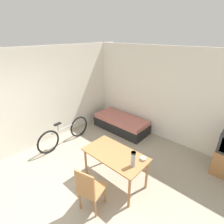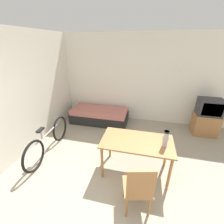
{
  "view_description": "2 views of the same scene",
  "coord_description": "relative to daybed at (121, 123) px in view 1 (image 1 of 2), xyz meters",
  "views": [
    {
      "loc": [
        2.08,
        -1.01,
        2.99
      ],
      "look_at": [
        -0.71,
        2.1,
        1.09
      ],
      "focal_mm": 28.0,
      "sensor_mm": 36.0,
      "label": 1
    },
    {
      "loc": [
        0.28,
        -1.16,
        2.4
      ],
      "look_at": [
        -0.47,
        1.97,
        0.9
      ],
      "focal_mm": 24.0,
      "sensor_mm": 36.0,
      "label": 2
    }
  ],
  "objects": [
    {
      "name": "ground_plane",
      "position": [
        1.14,
        -3.04,
        -0.22
      ],
      "size": [
        20.0,
        20.0,
        0.0
      ],
      "primitive_type": "plane",
      "color": "#9E937F"
    },
    {
      "name": "wooden_chair",
      "position": [
        1.45,
        -2.68,
        0.3
      ],
      "size": [
        0.5,
        0.5,
        0.95
      ],
      "color": "#9E6B3D",
      "rests_on": "ground_plane"
    },
    {
      "name": "dining_table",
      "position": [
        1.35,
        -1.86,
        0.43
      ],
      "size": [
        1.32,
        0.72,
        0.74
      ],
      "color": "#9E6B3D",
      "rests_on": "ground_plane"
    },
    {
      "name": "daybed",
      "position": [
        0.0,
        0.0,
        0.0
      ],
      "size": [
        1.82,
        0.8,
        0.45
      ],
      "color": "black",
      "rests_on": "ground_plane"
    },
    {
      "name": "thermos_flask",
      "position": [
        1.82,
        -1.91,
        0.69
      ],
      "size": [
        0.09,
        0.09,
        0.31
      ],
      "color": "#99999E",
      "rests_on": "dining_table"
    },
    {
      "name": "wall_left",
      "position": [
        -1.27,
        -1.28,
        1.13
      ],
      "size": [
        0.06,
        4.52,
        2.7
      ],
      "color": "silver",
      "rests_on": "ground_plane"
    },
    {
      "name": "wall_back",
      "position": [
        1.14,
        0.51,
        1.13
      ],
      "size": [
        5.77,
        0.06,
        2.7
      ],
      "color": "silver",
      "rests_on": "ground_plane"
    },
    {
      "name": "mate_bowl",
      "position": [
        1.87,
        -1.63,
        0.55
      ],
      "size": [
        0.12,
        0.12,
        0.05
      ],
      "color": "beige",
      "rests_on": "dining_table"
    },
    {
      "name": "bicycle",
      "position": [
        -0.68,
        -1.74,
        0.12
      ],
      "size": [
        0.15,
        1.74,
        0.75
      ],
      "color": "black",
      "rests_on": "ground_plane"
    }
  ]
}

